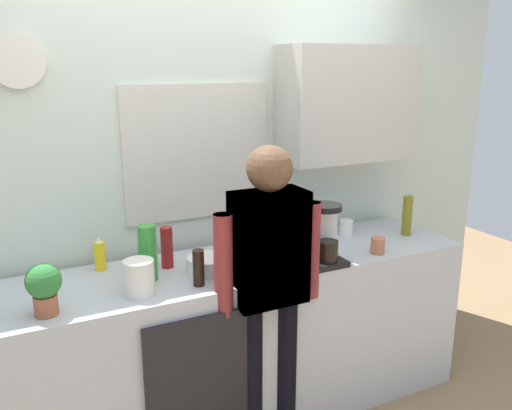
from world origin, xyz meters
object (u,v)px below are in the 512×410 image
object	(u,v)px
bottle_olive_oil	(407,216)
mixing_bowl	(209,264)
cup_white_mug	(346,227)
bottle_red_vinegar	(167,247)
potted_plant	(44,286)
dish_soap	(100,256)
bottle_clear_soda	(148,253)
person_guest	(269,277)
cup_blue_mug	(258,268)
cup_terracotta_mug	(378,246)
person_at_sink	(269,277)
bottle_dark_sauce	(199,268)
bottle_amber_beer	(255,243)
storage_canister	(139,278)
coffee_maker	(322,237)

from	to	relation	value
bottle_olive_oil	mixing_bowl	world-z (taller)	bottle_olive_oil
cup_white_mug	mixing_bowl	world-z (taller)	cup_white_mug
bottle_red_vinegar	mixing_bowl	bearing A→B (deg)	-41.70
potted_plant	dish_soap	world-z (taller)	potted_plant
bottle_red_vinegar	dish_soap	distance (m)	0.35
cup_white_mug	bottle_clear_soda	bearing A→B (deg)	-173.52
person_guest	cup_white_mug	bearing A→B (deg)	-154.06
cup_blue_mug	mixing_bowl	xyz separation A→B (m)	(-0.20, 0.18, -0.01)
cup_terracotta_mug	dish_soap	bearing A→B (deg)	162.76
person_at_sink	bottle_dark_sauce	bearing A→B (deg)	173.08
potted_plant	person_guest	size ratio (longest dim) A/B	0.14
bottle_olive_oil	potted_plant	world-z (taller)	bottle_olive_oil
bottle_clear_soda	bottle_dark_sauce	bearing A→B (deg)	-42.13
bottle_red_vinegar	mixing_bowl	distance (m)	0.24
bottle_red_vinegar	bottle_amber_beer	size ratio (longest dim) A/B	0.96
bottle_olive_oil	dish_soap	size ratio (longest dim) A/B	1.39
bottle_amber_beer	cup_blue_mug	xyz separation A→B (m)	(-0.07, -0.17, -0.07)
bottle_dark_sauce	cup_terracotta_mug	distance (m)	1.06
cup_white_mug	dish_soap	xyz separation A→B (m)	(-1.49, 0.09, 0.03)
cup_white_mug	storage_canister	xyz separation A→B (m)	(-1.38, -0.31, 0.04)
cup_blue_mug	bottle_olive_oil	bearing A→B (deg)	9.47
bottle_dark_sauce	cup_white_mug	size ratio (longest dim) A/B	1.89
mixing_bowl	potted_plant	bearing A→B (deg)	-169.80
bottle_red_vinegar	cup_blue_mug	xyz separation A→B (m)	(0.37, -0.33, -0.06)
coffee_maker	mixing_bowl	world-z (taller)	coffee_maker
bottle_dark_sauce	dish_soap	size ratio (longest dim) A/B	1.00
bottle_red_vinegar	cup_white_mug	xyz separation A→B (m)	(1.16, 0.03, -0.06)
bottle_red_vinegar	cup_blue_mug	bearing A→B (deg)	-42.00
storage_canister	person_guest	bearing A→B (deg)	-12.01
cup_white_mug	person_guest	distance (m)	0.89
bottle_red_vinegar	storage_canister	bearing A→B (deg)	-128.27
bottle_amber_beer	coffee_maker	bearing A→B (deg)	-23.43
mixing_bowl	person_guest	world-z (taller)	person_guest
bottle_olive_oil	potted_plant	distance (m)	2.13
mixing_bowl	dish_soap	size ratio (longest dim) A/B	1.22
bottle_clear_soda	person_guest	bearing A→B (deg)	-29.15
person_at_sink	person_guest	world-z (taller)	same
bottle_clear_soda	dish_soap	world-z (taller)	bottle_clear_soda
mixing_bowl	person_guest	xyz separation A→B (m)	(0.22, -0.25, -0.02)
dish_soap	person_at_sink	distance (m)	0.88
coffee_maker	cup_white_mug	xyz separation A→B (m)	(0.40, 0.33, -0.10)
bottle_clear_soda	mixing_bowl	distance (m)	0.32
bottle_dark_sauce	person_guest	bearing A→B (deg)	-19.10
dish_soap	potted_plant	bearing A→B (deg)	-126.24
bottle_olive_oil	storage_canister	xyz separation A→B (m)	(-1.71, -0.14, -0.04)
cup_blue_mug	dish_soap	xyz separation A→B (m)	(-0.69, 0.45, 0.03)
mixing_bowl	bottle_clear_soda	bearing A→B (deg)	173.47
coffee_maker	cup_blue_mug	size ratio (longest dim) A/B	3.30
storage_canister	bottle_olive_oil	bearing A→B (deg)	4.55
bottle_clear_soda	dish_soap	size ratio (longest dim) A/B	1.56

